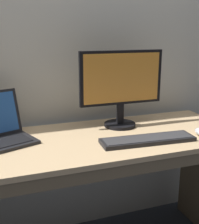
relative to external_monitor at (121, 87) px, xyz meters
name	(u,v)px	position (x,y,z in m)	size (l,w,h in m)	color
back_wall	(57,8)	(-0.30, 0.26, 0.44)	(4.89, 0.04, 2.91)	beige
desk	(79,182)	(-0.30, -0.14, -0.48)	(1.83, 0.63, 0.77)	tan
external_monitor	(121,87)	(0.00, 0.00, 0.00)	(0.50, 0.19, 0.45)	black
wired_keyboard	(148,140)	(0.03, -0.28, -0.23)	(0.50, 0.16, 0.02)	black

